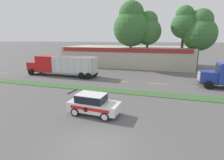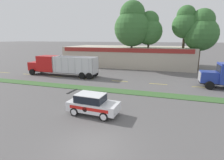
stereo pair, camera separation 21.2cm
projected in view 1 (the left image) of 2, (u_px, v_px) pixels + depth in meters
ground_plane at (94, 146)px, 9.98m from camera, size 600.00×600.00×0.00m
grass_verge at (131, 92)px, 19.98m from camera, size 120.00×1.77×0.06m
centre_line_0 at (3, 73)px, 31.42m from camera, size 2.40×0.14×0.01m
centre_line_1 at (28, 74)px, 29.88m from camera, size 2.40×0.14×0.01m
centre_line_2 at (55, 76)px, 28.35m from camera, size 2.40×0.14×0.01m
centre_line_3 at (85, 79)px, 26.81m from camera, size 2.40×0.14×0.01m
centre_line_4 at (119, 81)px, 25.27m from camera, size 2.40×0.14×0.01m
centre_line_5 at (158, 84)px, 23.74m from camera, size 2.40×0.14×0.01m
centre_line_6 at (201, 87)px, 22.20m from camera, size 2.40×0.14×0.01m
dump_truck_lead at (54, 66)px, 28.95m from camera, size 12.17×2.64×3.21m
rally_car at (93, 104)px, 14.06m from camera, size 4.19×2.08×1.73m
store_building_backdrop at (128, 56)px, 40.26m from camera, size 27.42×12.10×4.22m
tree_behind_left at (184, 23)px, 32.70m from camera, size 4.78×4.78×11.98m
tree_behind_centre at (200, 31)px, 32.05m from camera, size 6.02×6.02×11.28m
tree_behind_right at (131, 25)px, 33.84m from camera, size 6.88×6.88×13.04m
tree_behind_far_right at (148, 29)px, 34.29m from camera, size 5.17×5.17×11.21m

